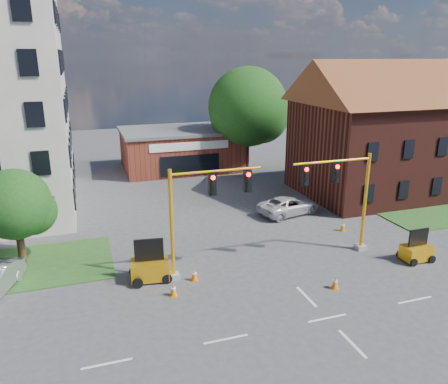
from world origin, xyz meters
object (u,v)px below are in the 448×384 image
Objects in this scene: trailer_west at (150,268)px; trailer_east at (416,251)px; pickup_white at (289,205)px; signal_mast_west at (202,208)px; signal_mast_east at (343,193)px.

trailer_east is (15.43, -2.66, -0.11)m from trailer_west.
trailer_east is 10.32m from pickup_white.
trailer_east is 0.38× the size of pickup_white.
signal_mast_west is 8.71m from signal_mast_east.
signal_mast_east is at bearing 6.12° from trailer_west.
signal_mast_west is 1.00× the size of signal_mast_east.
trailer_west is (-11.59, 0.30, -3.21)m from signal_mast_east.
signal_mast_east is 2.71× the size of trailer_west.
signal_mast_west is 2.71× the size of trailer_west.
signal_mast_east is at bearing 0.00° from signal_mast_west.
signal_mast_east is 1.24× the size of pickup_white.
trailer_west is at bearing 106.92° from pickup_white.
trailer_west is at bearing 178.53° from signal_mast_east.
signal_mast_west is 12.04m from pickup_white.
pickup_white is at bearing 39.10° from signal_mast_west.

